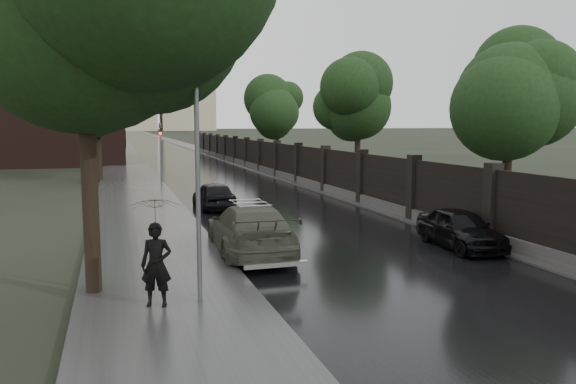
{
  "coord_description": "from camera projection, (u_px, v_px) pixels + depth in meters",
  "views": [
    {
      "loc": [
        -7.06,
        -10.2,
        3.97
      ],
      "look_at": [
        -1.09,
        9.0,
        1.5
      ],
      "focal_mm": 35.0,
      "sensor_mm": 36.0,
      "label": 1
    }
  ],
  "objects": [
    {
      "name": "lamp_post",
      "position": [
        198.0,
        186.0,
        11.73
      ],
      "size": [
        0.25,
        0.12,
        5.11
      ],
      "color": "#59595E",
      "rests_on": "ground"
    },
    {
      "name": "road",
      "position": [
        134.0,
        135.0,
        192.3
      ],
      "size": [
        8.0,
        420.0,
        0.02
      ],
      "primitive_type": "cube",
      "color": "black",
      "rests_on": "ground"
    },
    {
      "name": "tree_left_near",
      "position": [
        82.0,
        9.0,
        12.05
      ],
      "size": [
        5.44,
        5.44,
        9.16
      ],
      "color": "black",
      "rests_on": "ground"
    },
    {
      "name": "pedestrian_umbrella",
      "position": [
        155.0,
        219.0,
        11.56
      ],
      "size": [
        1.29,
        1.3,
        2.77
      ],
      "rotation": [
        0.0,
        0.0,
        -0.3
      ],
      "color": "black",
      "rests_on": "sidewalk_left"
    },
    {
      "name": "stalinist_tower",
      "position": [
        124.0,
        57.0,
        291.86
      ],
      "size": [
        92.0,
        30.0,
        159.0
      ],
      "color": "tan",
      "rests_on": "ground"
    },
    {
      "name": "tree_right_a",
      "position": [
        510.0,
        97.0,
        21.42
      ],
      "size": [
        4.08,
        4.08,
        7.01
      ],
      "color": "black",
      "rests_on": "ground"
    },
    {
      "name": "tree_right_c",
      "position": [
        277.0,
        113.0,
        51.75
      ],
      "size": [
        4.08,
        4.08,
        7.01
      ],
      "color": "black",
      "rests_on": "ground"
    },
    {
      "name": "tree_left_far",
      "position": [
        97.0,
        104.0,
        37.66
      ],
      "size": [
        4.25,
        4.25,
        7.39
      ],
      "color": "black",
      "rests_on": "ground"
    },
    {
      "name": "traffic_light",
      "position": [
        161.0,
        149.0,
        34.36
      ],
      "size": [
        0.16,
        0.32,
        4.0
      ],
      "color": "#59595E",
      "rests_on": "ground"
    },
    {
      "name": "fence_right",
      "position": [
        270.0,
        161.0,
        43.8
      ],
      "size": [
        0.45,
        75.72,
        2.7
      ],
      "color": "#383533",
      "rests_on": "ground"
    },
    {
      "name": "tree_right_b",
      "position": [
        358.0,
        107.0,
        34.69
      ],
      "size": [
        4.08,
        4.08,
        7.01
      ],
      "color": "black",
      "rests_on": "ground"
    },
    {
      "name": "sidewalk_left",
      "position": [
        116.0,
        135.0,
        190.52
      ],
      "size": [
        4.0,
        420.0,
        0.16
      ],
      "primitive_type": "cube",
      "color": "#2D2D2D",
      "rests_on": "ground"
    },
    {
      "name": "ground",
      "position": [
        458.0,
        306.0,
        12.23
      ],
      "size": [
        800.0,
        800.0,
        0.0
      ],
      "primitive_type": "plane",
      "color": "black",
      "rests_on": "ground"
    },
    {
      "name": "car_right_near",
      "position": [
        460.0,
        228.0,
        17.85
      ],
      "size": [
        1.73,
        3.84,
        1.28
      ],
      "primitive_type": "imported",
      "rotation": [
        0.0,
        0.0,
        -0.06
      ],
      "color": "black",
      "rests_on": "ground"
    },
    {
      "name": "hatchback_left",
      "position": [
        214.0,
        195.0,
        26.01
      ],
      "size": [
        1.66,
        3.86,
        1.3
      ],
      "primitive_type": "imported",
      "rotation": [
        0.0,
        0.0,
        3.17
      ],
      "color": "black",
      "rests_on": "ground"
    },
    {
      "name": "verge_right",
      "position": [
        151.0,
        135.0,
        193.91
      ],
      "size": [
        3.0,
        420.0,
        0.08
      ],
      "primitive_type": "cube",
      "color": "#2D2D2D",
      "rests_on": "ground"
    },
    {
      "name": "volga_sedan",
      "position": [
        250.0,
        229.0,
        17.08
      ],
      "size": [
        2.37,
        5.36,
        1.53
      ],
      "primitive_type": "imported",
      "rotation": [
        0.0,
        0.0,
        3.1
      ],
      "color": "#424537",
      "rests_on": "ground"
    }
  ]
}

